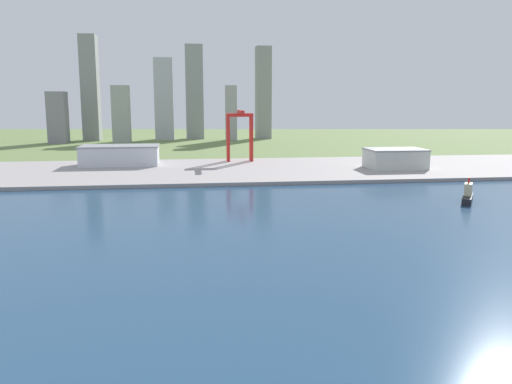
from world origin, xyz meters
TOP-DOWN VIEW (x-y plane):
  - ground_plane at (0.00, 300.00)m, footprint 2400.00×2400.00m
  - water_bay at (0.00, 240.00)m, footprint 840.00×360.00m
  - industrial_pier at (0.00, 490.00)m, footprint 840.00×140.00m
  - tugboat_small at (136.22, 350.72)m, footprint 15.64×21.34m
  - port_crane_red at (33.71, 537.84)m, footprint 22.12×35.02m
  - warehouse_main at (-64.16, 524.11)m, footprint 61.46×32.36m
  - warehouse_annex at (146.18, 475.22)m, footprint 42.92×30.43m
  - distant_skyline at (-48.84, 829.14)m, footprint 291.23×74.45m

SIDE VIEW (x-z plane):
  - ground_plane at x=0.00m, z-range 0.00..0.00m
  - water_bay at x=0.00m, z-range 0.00..0.15m
  - industrial_pier at x=0.00m, z-range 0.00..2.50m
  - tugboat_small at x=136.22m, z-range -2.68..10.13m
  - warehouse_annex at x=146.18m, z-range 2.52..17.44m
  - warehouse_main at x=-64.16m, z-range 2.52..18.28m
  - port_crane_red at x=33.71m, z-range 11.09..54.19m
  - distant_skyline at x=-48.84m, z-range -13.06..125.64m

